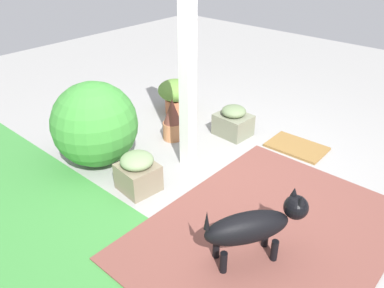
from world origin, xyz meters
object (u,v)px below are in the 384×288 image
Objects in this scene: stone_planter_nearest at (233,122)px; stone_planter_far at (138,172)px; terracotta_pot_broad at (175,93)px; dog at (254,225)px; round_shrub at (95,124)px; terracotta_pot_spiky at (172,120)px; doormat at (297,147)px; porch_pillar at (188,58)px.

stone_planter_nearest is 1.56m from stone_planter_far.
dog is at bearing 145.94° from terracotta_pot_broad.
round_shrub is at bearing 63.68° from stone_planter_nearest.
doormat is at bearing -147.57° from terracotta_pot_spiky.
stone_planter_far is at bearing 115.77° from terracotta_pot_spiky.
stone_planter_nearest is (0.03, -0.88, -1.03)m from porch_pillar.
stone_planter_far is 0.78m from round_shrub.
stone_planter_nearest is 1.06× the size of stone_planter_far.
porch_pillar is 1.13m from terracotta_pot_spiky.
stone_planter_nearest is 0.66× the size of doormat.
dog is at bearing 178.85° from stone_planter_far.
stone_planter_far is 0.86× the size of terracotta_pot_broad.
round_shrub is 1.17× the size of dog.
dog reaches higher than stone_planter_nearest.
dog is at bearing 177.69° from round_shrub.
terracotta_pot_spiky is (0.53, -0.30, -0.95)m from porch_pillar.
round_shrub is 1.53m from terracotta_pot_broad.
porch_pillar reaches higher than terracotta_pot_broad.
terracotta_pot_broad reaches higher than stone_planter_far.
terracotta_pot_broad reaches higher than stone_planter_nearest.
stone_planter_nearest is 0.47× the size of round_shrub.
doormat is at bearing -114.01° from stone_planter_far.
porch_pillar reaches higher than stone_planter_far.
porch_pillar is 1.73m from dog.
stone_planter_nearest is 0.82× the size of terracotta_pot_spiky.
terracotta_pot_broad is (0.25, -1.50, -0.17)m from round_shrub.
terracotta_pot_spiky is (0.47, -0.98, 0.05)m from stone_planter_far.
round_shrub reaches higher than terracotta_pot_spiky.
stone_planter_nearest is 2.09m from dog.
dog is (-1.32, 0.71, -0.87)m from porch_pillar.
stone_planter_far is 1.38m from dog.
round_shrub is at bearing 99.40° from terracotta_pot_broad.
terracotta_pot_spiky is (-0.25, -0.92, -0.21)m from round_shrub.
porch_pillar is 2.61× the size of round_shrub.
terracotta_pot_broad is at bearing -34.06° from dog.
porch_pillar is at bearing 92.21° from stone_planter_nearest.
dog reaches higher than stone_planter_far.
dog is at bearing 151.33° from terracotta_pot_spiky.
terracotta_pot_spiky is at bearing -64.23° from stone_planter_far.
stone_planter_far is (0.02, 1.56, 0.02)m from stone_planter_nearest.
terracotta_pot_spiky is at bearing -29.64° from porch_pillar.
round_shrub is (0.74, 1.51, 0.28)m from stone_planter_nearest.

